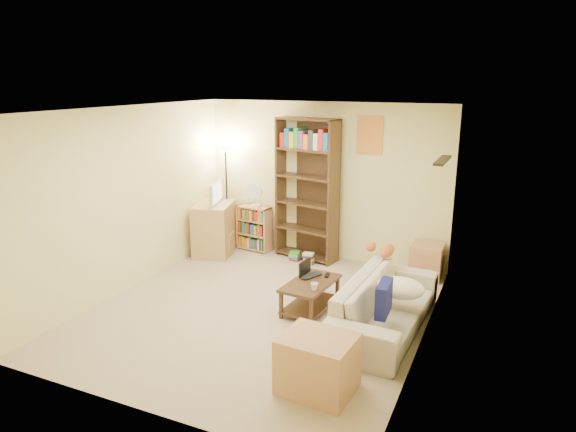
{
  "coord_description": "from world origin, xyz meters",
  "views": [
    {
      "loc": [
        2.76,
        -5.32,
        2.85
      ],
      "look_at": [
        0.03,
        0.77,
        1.05
      ],
      "focal_mm": 32.0,
      "sensor_mm": 36.0,
      "label": 1
    }
  ],
  "objects_px": {
    "floor_lamp": "(226,166)",
    "side_table": "(427,261)",
    "coffee_table": "(310,292)",
    "tall_bookshelf": "(307,186)",
    "tv_stand": "(214,229)",
    "desk_fan": "(255,194)",
    "tabby_cat": "(384,250)",
    "mug": "(314,287)",
    "television": "(213,193)",
    "short_bookshelf": "(254,228)",
    "sofa": "(385,304)",
    "laptop": "(313,277)",
    "end_cabinet": "(318,364)"
  },
  "relations": [
    {
      "from": "tabby_cat",
      "to": "tv_stand",
      "type": "distance_m",
      "value": 3.1
    },
    {
      "from": "tabby_cat",
      "to": "laptop",
      "type": "bearing_deg",
      "value": -143.44
    },
    {
      "from": "mug",
      "to": "floor_lamp",
      "type": "height_order",
      "value": "floor_lamp"
    },
    {
      "from": "tabby_cat",
      "to": "tall_bookshelf",
      "type": "relative_size",
      "value": 0.21
    },
    {
      "from": "laptop",
      "to": "television",
      "type": "xyz_separation_m",
      "value": [
        -2.26,
        1.24,
        0.64
      ]
    },
    {
      "from": "laptop",
      "to": "tv_stand",
      "type": "height_order",
      "value": "tv_stand"
    },
    {
      "from": "tv_stand",
      "to": "side_table",
      "type": "xyz_separation_m",
      "value": [
        3.42,
        0.34,
        -0.17
      ]
    },
    {
      "from": "tall_bookshelf",
      "to": "desk_fan",
      "type": "relative_size",
      "value": 5.43
    },
    {
      "from": "coffee_table",
      "to": "tall_bookshelf",
      "type": "xyz_separation_m",
      "value": [
        -0.79,
        1.8,
        0.95
      ]
    },
    {
      "from": "coffee_table",
      "to": "laptop",
      "type": "bearing_deg",
      "value": 101.99
    },
    {
      "from": "tabby_cat",
      "to": "television",
      "type": "height_order",
      "value": "television"
    },
    {
      "from": "floor_lamp",
      "to": "desk_fan",
      "type": "bearing_deg",
      "value": -4.22
    },
    {
      "from": "tall_bookshelf",
      "to": "television",
      "type": "bearing_deg",
      "value": -152.85
    },
    {
      "from": "sofa",
      "to": "mug",
      "type": "height_order",
      "value": "sofa"
    },
    {
      "from": "coffee_table",
      "to": "tall_bookshelf",
      "type": "relative_size",
      "value": 0.4
    },
    {
      "from": "tv_stand",
      "to": "side_table",
      "type": "height_order",
      "value": "tv_stand"
    },
    {
      "from": "side_table",
      "to": "desk_fan",
      "type": "bearing_deg",
      "value": 179.22
    },
    {
      "from": "mug",
      "to": "side_table",
      "type": "height_order",
      "value": "side_table"
    },
    {
      "from": "tv_stand",
      "to": "desk_fan",
      "type": "height_order",
      "value": "desk_fan"
    },
    {
      "from": "end_cabinet",
      "to": "mug",
      "type": "bearing_deg",
      "value": 112.57
    },
    {
      "from": "television",
      "to": "short_bookshelf",
      "type": "distance_m",
      "value": 0.94
    },
    {
      "from": "tv_stand",
      "to": "short_bookshelf",
      "type": "distance_m",
      "value": 0.68
    },
    {
      "from": "sofa",
      "to": "tabby_cat",
      "type": "height_order",
      "value": "tabby_cat"
    },
    {
      "from": "floor_lamp",
      "to": "side_table",
      "type": "height_order",
      "value": "floor_lamp"
    },
    {
      "from": "tabby_cat",
      "to": "side_table",
      "type": "height_order",
      "value": "tabby_cat"
    },
    {
      "from": "short_bookshelf",
      "to": "side_table",
      "type": "distance_m",
      "value": 2.89
    },
    {
      "from": "tv_stand",
      "to": "television",
      "type": "distance_m",
      "value": 0.61
    },
    {
      "from": "television",
      "to": "short_bookshelf",
      "type": "bearing_deg",
      "value": -68.07
    },
    {
      "from": "desk_fan",
      "to": "tabby_cat",
      "type": "bearing_deg",
      "value": -23.19
    },
    {
      "from": "tv_stand",
      "to": "side_table",
      "type": "distance_m",
      "value": 3.44
    },
    {
      "from": "coffee_table",
      "to": "side_table",
      "type": "bearing_deg",
      "value": 61.69
    },
    {
      "from": "desk_fan",
      "to": "short_bookshelf",
      "type": "bearing_deg",
      "value": 135.79
    },
    {
      "from": "tabby_cat",
      "to": "floor_lamp",
      "type": "bearing_deg",
      "value": 160.09
    },
    {
      "from": "floor_lamp",
      "to": "end_cabinet",
      "type": "relative_size",
      "value": 2.66
    },
    {
      "from": "short_bookshelf",
      "to": "side_table",
      "type": "height_order",
      "value": "short_bookshelf"
    },
    {
      "from": "television",
      "to": "desk_fan",
      "type": "bearing_deg",
      "value": -72.99
    },
    {
      "from": "tall_bookshelf",
      "to": "desk_fan",
      "type": "xyz_separation_m",
      "value": [
        -0.91,
        -0.04,
        -0.2
      ]
    },
    {
      "from": "mug",
      "to": "television",
      "type": "height_order",
      "value": "television"
    },
    {
      "from": "television",
      "to": "tv_stand",
      "type": "bearing_deg",
      "value": -0.0
    },
    {
      "from": "coffee_table",
      "to": "tv_stand",
      "type": "distance_m",
      "value": 2.67
    },
    {
      "from": "coffee_table",
      "to": "tall_bookshelf",
      "type": "height_order",
      "value": "tall_bookshelf"
    },
    {
      "from": "side_table",
      "to": "sofa",
      "type": "bearing_deg",
      "value": -95.35
    },
    {
      "from": "tabby_cat",
      "to": "laptop",
      "type": "relative_size",
      "value": 1.27
    },
    {
      "from": "sofa",
      "to": "short_bookshelf",
      "type": "xyz_separation_m",
      "value": [
        -2.72,
        1.89,
        0.08
      ]
    },
    {
      "from": "laptop",
      "to": "tall_bookshelf",
      "type": "relative_size",
      "value": 0.17
    },
    {
      "from": "tabby_cat",
      "to": "tall_bookshelf",
      "type": "bearing_deg",
      "value": 144.6
    },
    {
      "from": "tv_stand",
      "to": "tall_bookshelf",
      "type": "relative_size",
      "value": 0.38
    },
    {
      "from": "television",
      "to": "desk_fan",
      "type": "height_order",
      "value": "television"
    },
    {
      "from": "tv_stand",
      "to": "desk_fan",
      "type": "xyz_separation_m",
      "value": [
        0.57,
        0.38,
        0.57
      ]
    },
    {
      "from": "coffee_table",
      "to": "short_bookshelf",
      "type": "relative_size",
      "value": 1.18
    }
  ]
}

